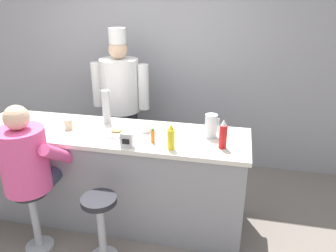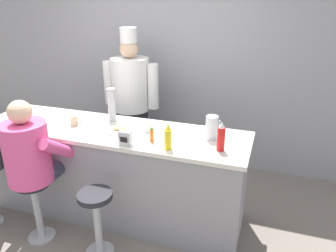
{
  "view_description": "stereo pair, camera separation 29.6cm",
  "coord_description": "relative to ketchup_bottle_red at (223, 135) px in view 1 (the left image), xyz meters",
  "views": [
    {
      "loc": [
        1.2,
        -2.35,
        2.2
      ],
      "look_at": [
        0.61,
        0.33,
        1.09
      ],
      "focal_mm": 35.0,
      "sensor_mm": 36.0,
      "label": 1
    },
    {
      "loc": [
        1.49,
        -2.27,
        2.2
      ],
      "look_at": [
        0.61,
        0.33,
        1.09
      ],
      "focal_mm": 35.0,
      "sensor_mm": 36.0,
      "label": 2
    }
  ],
  "objects": [
    {
      "name": "diner_counter",
      "position": [
        -1.11,
        0.13,
        -0.61
      ],
      "size": [
        2.72,
        0.74,
        0.97
      ],
      "color": "gray",
      "rests_on": "ground_plane"
    },
    {
      "name": "empty_stool_round",
      "position": [
        -0.96,
        -0.48,
        -0.66
      ],
      "size": [
        0.3,
        0.3,
        0.64
      ],
      "color": "#B2B5BA",
      "rests_on": "ground_plane"
    },
    {
      "name": "water_pitcher_clear",
      "position": [
        -0.12,
        0.21,
        -0.01
      ],
      "size": [
        0.13,
        0.11,
        0.22
      ],
      "color": "silver",
      "rests_on": "diner_counter"
    },
    {
      "name": "coffee_mug_white",
      "position": [
        -0.73,
        0.2,
        -0.08
      ],
      "size": [
        0.13,
        0.09,
        0.08
      ],
      "color": "white",
      "rests_on": "diner_counter"
    },
    {
      "name": "mustard_bottle_yellow",
      "position": [
        -0.43,
        -0.12,
        -0.02
      ],
      "size": [
        0.06,
        0.06,
        0.23
      ],
      "color": "yellow",
      "rests_on": "diner_counter"
    },
    {
      "name": "wall_back",
      "position": [
        -1.11,
        1.57,
        0.26
      ],
      "size": [
        10.0,
        0.06,
        2.7
      ],
      "color": "#99999E",
      "rests_on": "ground_plane"
    },
    {
      "name": "breakfast_plate",
      "position": [
        -1.0,
        0.1,
        -0.11
      ],
      "size": [
        0.27,
        0.27,
        0.05
      ],
      "color": "white",
      "rests_on": "diner_counter"
    },
    {
      "name": "diner_seated_pink",
      "position": [
        -1.6,
        -0.45,
        -0.22
      ],
      "size": [
        0.6,
        0.59,
        1.39
      ],
      "color": "#B2B5BA",
      "rests_on": "ground_plane"
    },
    {
      "name": "cup_stack_steel",
      "position": [
        -1.19,
        0.33,
        0.05
      ],
      "size": [
        0.09,
        0.09,
        0.35
      ],
      "color": "#B7BABF",
      "rests_on": "diner_counter"
    },
    {
      "name": "napkin_dispenser_chrome",
      "position": [
        -0.81,
        -0.16,
        -0.06
      ],
      "size": [
        0.11,
        0.07,
        0.13
      ],
      "color": "silver",
      "rests_on": "diner_counter"
    },
    {
      "name": "cereal_bowl",
      "position": [
        -2.07,
        -0.12,
        -0.1
      ],
      "size": [
        0.16,
        0.16,
        0.05
      ],
      "color": "#4C7FB7",
      "rests_on": "diner_counter"
    },
    {
      "name": "cook_in_whites_near",
      "position": [
        -1.31,
        1.05,
        -0.08
      ],
      "size": [
        0.72,
        0.46,
        1.85
      ],
      "color": "#232328",
      "rests_on": "ground_plane"
    },
    {
      "name": "coffee_mug_tan",
      "position": [
        -1.5,
        0.1,
        -0.07
      ],
      "size": [
        0.12,
        0.08,
        0.1
      ],
      "color": "beige",
      "rests_on": "diner_counter"
    },
    {
      "name": "ketchup_bottle_red",
      "position": [
        0.0,
        0.0,
        0.0
      ],
      "size": [
        0.07,
        0.07,
        0.26
      ],
      "color": "red",
      "rests_on": "diner_counter"
    },
    {
      "name": "ground_plane",
      "position": [
        -1.11,
        -0.24,
        -1.09
      ],
      "size": [
        20.0,
        20.0,
        0.0
      ],
      "primitive_type": "plane",
      "color": "slate"
    },
    {
      "name": "hot_sauce_bottle_orange",
      "position": [
        -0.61,
        -0.02,
        -0.06
      ],
      "size": [
        0.04,
        0.04,
        0.13
      ],
      "color": "orange",
      "rests_on": "diner_counter"
    }
  ]
}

